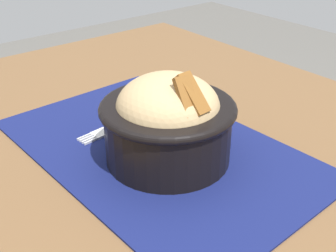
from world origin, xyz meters
TOP-DOWN VIEW (x-y plane):
  - table at (0.00, 0.00)m, footprint 1.12×0.81m
  - placemat at (0.03, 0.02)m, footprint 0.48×0.32m
  - bowl at (-0.00, 0.03)m, footprint 0.18×0.18m
  - fork at (0.12, 0.05)m, footprint 0.03×0.13m

SIDE VIEW (x-z plane):
  - table at x=0.00m, z-range 0.29..1.02m
  - placemat at x=0.03m, z-range 0.74..0.74m
  - fork at x=0.12m, z-range 0.74..0.74m
  - bowl at x=0.00m, z-range 0.73..0.87m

